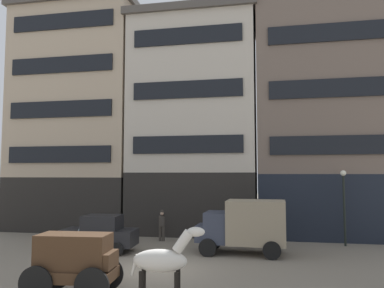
{
  "coord_description": "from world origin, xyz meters",
  "views": [
    {
      "loc": [
        4.55,
        -15.36,
        3.95
      ],
      "look_at": [
        1.19,
        2.09,
        5.34
      ],
      "focal_mm": 35.1,
      "sensor_mm": 36.0,
      "label": 1
    }
  ],
  "objects": [
    {
      "name": "streetlamp_curbside",
      "position": [
        8.83,
        6.6,
        2.67
      ],
      "size": [
        0.32,
        0.32,
        4.12
      ],
      "color": "black",
      "rests_on": "ground_plane"
    },
    {
      "name": "ground_plane",
      "position": [
        0.0,
        0.0,
        0.0
      ],
      "size": [
        120.0,
        120.0,
        0.0
      ],
      "primitive_type": "plane",
      "color": "slate"
    },
    {
      "name": "sedan_light",
      "position": [
        -3.66,
        2.64,
        0.91
      ],
      "size": [
        3.78,
        2.03,
        1.83
      ],
      "color": "black",
      "rests_on": "ground_plane"
    },
    {
      "name": "building_center_right",
      "position": [
        8.68,
        10.45,
        8.92
      ],
      "size": [
        9.54,
        6.62,
        17.76
      ],
      "color": "black",
      "rests_on": "ground_plane"
    },
    {
      "name": "pedestrian_officer",
      "position": [
        -1.4,
        6.16,
        0.98
      ],
      "size": [
        0.36,
        0.36,
        1.79
      ],
      "color": "#38332D",
      "rests_on": "ground_plane"
    },
    {
      "name": "cargo_wagon",
      "position": [
        -1.53,
        -3.88,
        1.15
      ],
      "size": [
        3.01,
        1.72,
        1.98
      ],
      "color": "#3D2819",
      "rests_on": "ground_plane"
    },
    {
      "name": "delivery_truck_near",
      "position": [
        3.54,
        3.5,
        1.42
      ],
      "size": [
        4.41,
        2.25,
        2.62
      ],
      "color": "#333847",
      "rests_on": "ground_plane"
    },
    {
      "name": "building_center_left",
      "position": [
        -0.15,
        10.45,
        7.49
      ],
      "size": [
        8.82,
        6.62,
        14.9
      ],
      "color": "black",
      "rests_on": "ground_plane"
    },
    {
      "name": "draft_horse",
      "position": [
        1.42,
        -3.88,
        1.27
      ],
      "size": [
        2.35,
        0.73,
        2.3
      ],
      "color": "beige",
      "rests_on": "ground_plane"
    },
    {
      "name": "building_far_left",
      "position": [
        -8.83,
        10.45,
        8.2
      ],
      "size": [
        9.24,
        6.62,
        16.32
      ],
      "color": "black",
      "rests_on": "ground_plane"
    }
  ]
}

